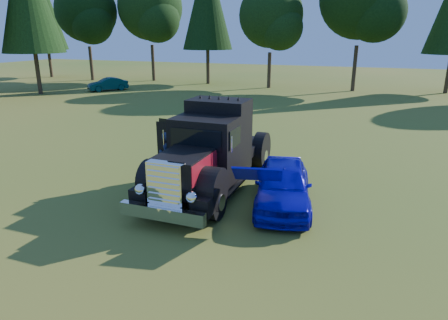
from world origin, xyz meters
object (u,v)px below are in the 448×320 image
Objects in this scene: distant_teal_car at (108,84)px; diamond_t_truck at (210,154)px; hotrod_coupe at (283,184)px; spectator_far at (166,159)px; spectator_near at (170,160)px.

diamond_t_truck is at bearing -8.76° from distant_teal_car.
spectator_far is (-4.51, 0.83, 0.09)m from hotrod_coupe.
hotrod_coupe is at bearing -9.95° from diamond_t_truck.
diamond_t_truck is 1.45m from spectator_near.
distant_teal_car is (-21.39, 20.30, -0.11)m from hotrod_coupe.
spectator_near is 26.55m from distant_teal_car.
hotrod_coupe reaches higher than distant_teal_car.
distant_teal_car is at bearing 62.06° from spectator_far.
diamond_t_truck is at bearing -78.20° from spectator_near.
spectator_near is 0.54× the size of distant_teal_car.
spectator_far is (-0.48, 0.63, -0.18)m from spectator_near.
spectator_far is 25.77m from distant_teal_car.
hotrod_coupe is 2.78× the size of spectator_far.
spectator_near reaches higher than hotrod_coupe.
diamond_t_truck reaches higher than spectator_near.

